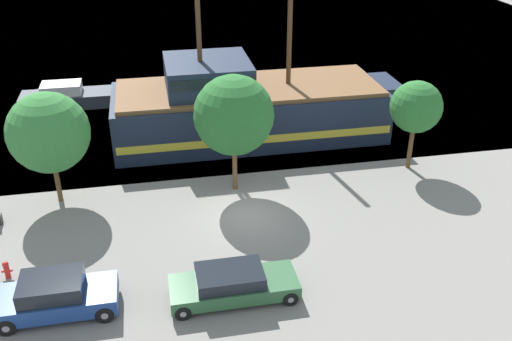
# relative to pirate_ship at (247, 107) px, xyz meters

# --- Properties ---
(ground_plane) EXTENTS (160.00, 160.00, 0.00)m
(ground_plane) POSITION_rel_pirate_ship_xyz_m (-1.73, -8.90, -1.87)
(ground_plane) COLOR gray
(water_surface) EXTENTS (80.00, 80.00, 0.00)m
(water_surface) POSITION_rel_pirate_ship_xyz_m (-1.73, 35.10, -1.87)
(water_surface) COLOR teal
(water_surface) RESTS_ON ground
(pirate_ship) EXTENTS (17.39, 6.04, 9.99)m
(pirate_ship) POSITION_rel_pirate_ship_xyz_m (0.00, 0.00, 0.00)
(pirate_ship) COLOR #192338
(pirate_ship) RESTS_ON water_surface
(moored_boat_dockside) EXTENTS (6.64, 2.28, 1.61)m
(moored_boat_dockside) POSITION_rel_pirate_ship_xyz_m (-11.21, 7.38, -1.26)
(moored_boat_dockside) COLOR #2D333D
(moored_boat_dockside) RESTS_ON water_surface
(parked_car_curb_front) EXTENTS (4.87, 1.90, 1.29)m
(parked_car_curb_front) POSITION_rel_pirate_ship_xyz_m (-3.26, -14.73, -1.23)
(parked_car_curb_front) COLOR #2D5B38
(parked_car_curb_front) RESTS_ON ground_plane
(parked_car_curb_mid) EXTENTS (4.33, 1.97, 1.54)m
(parked_car_curb_mid) POSITION_rel_pirate_ship_xyz_m (-9.74, -14.28, -1.12)
(parked_car_curb_mid) COLOR navy
(parked_car_curb_mid) RESTS_ON ground_plane
(fire_hydrant) EXTENTS (0.42, 0.25, 0.76)m
(fire_hydrant) POSITION_rel_pirate_ship_xyz_m (-11.97, -11.77, -1.46)
(fire_hydrant) COLOR red
(fire_hydrant) RESTS_ON ground_plane
(tree_row_east) EXTENTS (3.85, 3.85, 5.61)m
(tree_row_east) POSITION_rel_pirate_ship_xyz_m (-10.51, -5.88, 1.81)
(tree_row_east) COLOR brown
(tree_row_east) RESTS_ON ground_plane
(tree_row_mideast) EXTENTS (3.94, 3.94, 6.04)m
(tree_row_mideast) POSITION_rel_pirate_ship_xyz_m (-1.80, -6.39, 2.20)
(tree_row_mideast) COLOR brown
(tree_row_mideast) RESTS_ON ground_plane
(tree_row_midwest) EXTENTS (2.75, 2.75, 4.94)m
(tree_row_midwest) POSITION_rel_pirate_ship_xyz_m (7.94, -5.91, 1.68)
(tree_row_midwest) COLOR brown
(tree_row_midwest) RESTS_ON ground_plane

